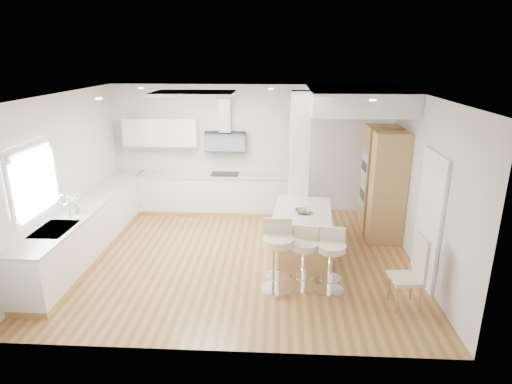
# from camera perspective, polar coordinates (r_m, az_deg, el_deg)

# --- Properties ---
(ground) EXTENTS (6.00, 6.00, 0.00)m
(ground) POSITION_cam_1_polar(r_m,az_deg,el_deg) (7.63, -2.29, -8.67)
(ground) COLOR #A5723D
(ground) RESTS_ON ground
(ceiling) EXTENTS (6.00, 5.00, 0.02)m
(ceiling) POSITION_cam_1_polar(r_m,az_deg,el_deg) (7.63, -2.29, -8.67)
(ceiling) COLOR silver
(ceiling) RESTS_ON ground
(wall_back) EXTENTS (6.00, 0.04, 2.80)m
(wall_back) POSITION_cam_1_polar(r_m,az_deg,el_deg) (9.53, -0.98, 5.73)
(wall_back) COLOR silver
(wall_back) RESTS_ON ground
(wall_left) EXTENTS (0.04, 5.00, 2.80)m
(wall_left) POSITION_cam_1_polar(r_m,az_deg,el_deg) (7.98, -24.42, 1.67)
(wall_left) COLOR silver
(wall_left) RESTS_ON ground
(wall_right) EXTENTS (0.04, 5.00, 2.80)m
(wall_right) POSITION_cam_1_polar(r_m,az_deg,el_deg) (7.45, 21.21, 1.00)
(wall_right) COLOR silver
(wall_right) RESTS_ON ground
(skylight) EXTENTS (4.10, 2.10, 0.06)m
(skylight) POSITION_cam_1_polar(r_m,az_deg,el_deg) (7.56, -8.25, 12.87)
(skylight) COLOR white
(skylight) RESTS_ON ground
(window_left) EXTENTS (0.06, 1.28, 1.07)m
(window_left) POSITION_cam_1_polar(r_m,az_deg,el_deg) (7.13, -27.61, 1.88)
(window_left) COLOR white
(window_left) RESTS_ON ground
(doorway_right) EXTENTS (0.05, 1.00, 2.10)m
(doorway_right) POSITION_cam_1_polar(r_m,az_deg,el_deg) (7.03, 22.07, -3.55)
(doorway_right) COLOR #4D433C
(doorway_right) RESTS_ON ground
(counter_left) EXTENTS (0.63, 4.50, 1.35)m
(counter_left) POSITION_cam_1_polar(r_m,az_deg,el_deg) (8.33, -21.05, -4.11)
(counter_left) COLOR tan
(counter_left) RESTS_ON ground
(counter_back) EXTENTS (3.62, 0.63, 2.50)m
(counter_back) POSITION_cam_1_polar(r_m,az_deg,el_deg) (9.54, -6.57, 1.27)
(counter_back) COLOR tan
(counter_back) RESTS_ON ground
(pillar) EXTENTS (0.35, 0.35, 2.80)m
(pillar) POSITION_cam_1_polar(r_m,az_deg,el_deg) (8.00, 5.75, 3.27)
(pillar) COLOR white
(pillar) RESTS_ON ground
(soffit) EXTENTS (1.78, 2.20, 0.40)m
(soffit) POSITION_cam_1_polar(r_m,az_deg,el_deg) (8.35, 13.26, 11.88)
(soffit) COLOR silver
(soffit) RESTS_ON ground
(oven_column) EXTENTS (0.63, 1.21, 2.10)m
(oven_column) POSITION_cam_1_polar(r_m,az_deg,el_deg) (8.59, 16.50, 1.20)
(oven_column) COLOR tan
(oven_column) RESTS_ON ground
(peninsula) EXTENTS (1.07, 1.52, 0.95)m
(peninsula) POSITION_cam_1_polar(r_m,az_deg,el_deg) (7.49, 6.11, -5.50)
(peninsula) COLOR tan
(peninsula) RESTS_ON ground
(bar_stool_a) EXTENTS (0.51, 0.51, 1.09)m
(bar_stool_a) POSITION_cam_1_polar(r_m,az_deg,el_deg) (6.40, 2.94, -8.02)
(bar_stool_a) COLOR white
(bar_stool_a) RESTS_ON ground
(bar_stool_b) EXTENTS (0.51, 0.51, 0.96)m
(bar_stool_b) POSITION_cam_1_polar(r_m,az_deg,el_deg) (6.52, 6.47, -8.34)
(bar_stool_b) COLOR white
(bar_stool_b) RESTS_ON ground
(bar_stool_c) EXTENTS (0.50, 0.50, 0.97)m
(bar_stool_c) POSITION_cam_1_polar(r_m,az_deg,el_deg) (6.49, 9.97, -8.60)
(bar_stool_c) COLOR white
(bar_stool_c) RESTS_ON ground
(dining_chair) EXTENTS (0.45, 0.45, 1.06)m
(dining_chair) POSITION_cam_1_polar(r_m,az_deg,el_deg) (6.40, 20.25, -9.72)
(dining_chair) COLOR beige
(dining_chair) RESTS_ON ground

